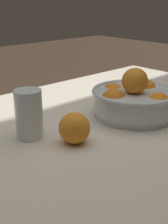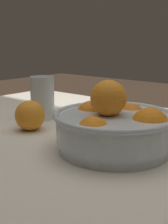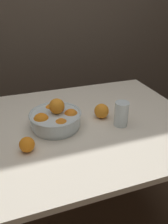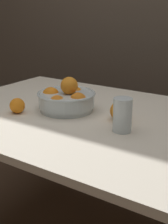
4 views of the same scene
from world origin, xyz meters
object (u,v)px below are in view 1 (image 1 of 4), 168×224
(juice_glass, at_px, (29,116))
(orange_loose_front, at_px, (129,86))
(fruit_bowl, at_px, (134,100))
(orange_loose_near_bowl, at_px, (74,128))

(juice_glass, distance_m, orange_loose_front, 0.50)
(fruit_bowl, height_order, orange_loose_near_bowl, fruit_bowl)
(juice_glass, xyz_separation_m, orange_loose_near_bowl, (-0.07, 0.11, -0.02))
(fruit_bowl, xyz_separation_m, orange_loose_front, (-0.16, -0.15, -0.02))
(fruit_bowl, relative_size, orange_loose_near_bowl, 3.27)
(fruit_bowl, bearing_deg, juice_glass, -14.61)
(fruit_bowl, distance_m, orange_loose_near_bowl, 0.26)
(juice_glass, bearing_deg, orange_loose_near_bowl, 121.95)
(orange_loose_front, bearing_deg, fruit_bowl, 42.83)
(orange_loose_front, bearing_deg, juice_glass, 7.48)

